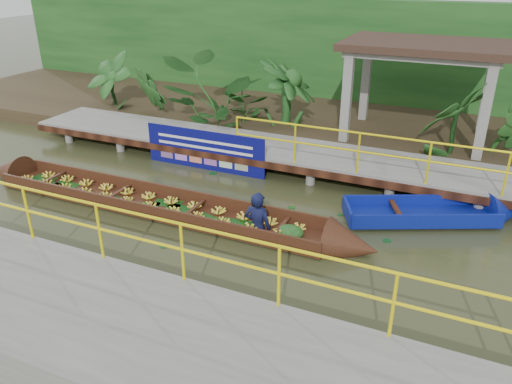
% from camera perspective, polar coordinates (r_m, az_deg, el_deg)
% --- Properties ---
extents(ground, '(80.00, 80.00, 0.00)m').
position_cam_1_polar(ground, '(11.01, -3.23, -3.43)').
color(ground, '#32371B').
rests_on(ground, ground).
extents(land_strip, '(30.00, 8.00, 0.45)m').
position_cam_1_polar(land_strip, '(17.43, 8.13, 8.04)').
color(land_strip, '#312618').
rests_on(land_strip, ground).
extents(far_dock, '(16.00, 2.06, 1.66)m').
position_cam_1_polar(far_dock, '(13.67, 3.35, 4.58)').
color(far_dock, slate).
rests_on(far_dock, ground).
extents(near_dock, '(18.00, 2.40, 1.73)m').
position_cam_1_polar(near_dock, '(7.47, -11.46, -16.93)').
color(near_dock, slate).
rests_on(near_dock, ground).
extents(pavilion, '(4.40, 3.00, 3.00)m').
position_cam_1_polar(pavilion, '(15.14, 18.66, 14.56)').
color(pavilion, slate).
rests_on(pavilion, ground).
extents(foliage_backdrop, '(30.00, 0.80, 4.00)m').
position_cam_1_polar(foliage_backdrop, '(19.39, 10.65, 14.98)').
color(foliage_backdrop, '#154116').
rests_on(foliage_backdrop, ground).
extents(vendor_boat, '(10.28, 1.11, 2.10)m').
position_cam_1_polar(vendor_boat, '(11.51, -10.30, -1.27)').
color(vendor_boat, '#361C0E').
rests_on(vendor_boat, ground).
extents(moored_blue_boat, '(3.83, 2.45, 0.90)m').
position_cam_1_polar(moored_blue_boat, '(11.87, 22.39, -2.33)').
color(moored_blue_boat, navy).
rests_on(moored_blue_boat, ground).
extents(blue_banner, '(3.56, 0.04, 1.11)m').
position_cam_1_polar(blue_banner, '(13.64, -5.90, 4.79)').
color(blue_banner, '#0C0D64').
rests_on(blue_banner, ground).
extents(tropical_plants, '(14.47, 1.47, 1.84)m').
position_cam_1_polar(tropical_plants, '(15.48, 1.85, 10.51)').
color(tropical_plants, '#154116').
rests_on(tropical_plants, ground).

